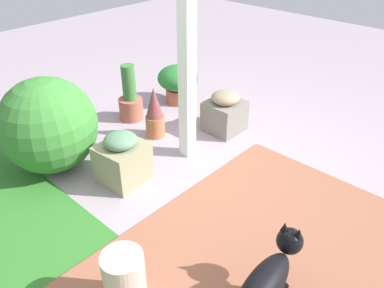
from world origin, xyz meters
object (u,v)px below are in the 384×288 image
at_px(stone_planter_mid, 123,159).
at_px(terracotta_pot_broad, 178,81).
at_px(terracotta_pot_tall, 130,100).
at_px(porch_pillar, 187,52).
at_px(stone_planter_nearest, 225,112).
at_px(round_shrub, 48,125).
at_px(terracotta_pot_spiky, 155,114).
at_px(ceramic_urn, 125,280).
at_px(dog, 266,282).

distance_m(stone_planter_mid, terracotta_pot_broad, 1.66).
height_order(stone_planter_mid, terracotta_pot_tall, terracotta_pot_tall).
bearing_deg(porch_pillar, stone_planter_nearest, -87.21).
xyz_separation_m(porch_pillar, terracotta_pot_tall, (0.97, -0.10, -0.80)).
height_order(round_shrub, terracotta_pot_spiky, round_shrub).
bearing_deg(terracotta_pot_broad, round_shrub, 94.15).
xyz_separation_m(porch_pillar, ceramic_urn, (-0.88, 1.48, -0.83)).
bearing_deg(terracotta_pot_spiky, dog, 153.68).
relative_size(stone_planter_mid, terracotta_pot_broad, 0.96).
distance_m(porch_pillar, dog, 1.97).
xyz_separation_m(stone_planter_nearest, round_shrub, (0.73, 1.60, 0.22)).
height_order(porch_pillar, round_shrub, porch_pillar).
height_order(terracotta_pot_broad, terracotta_pot_spiky, terracotta_pot_spiky).
xyz_separation_m(dog, ceramic_urn, (0.65, 0.50, -0.08)).
bearing_deg(terracotta_pot_spiky, terracotta_pot_tall, -8.88).
distance_m(stone_planter_mid, dog, 1.68).
relative_size(round_shrub, terracotta_pot_broad, 1.76).
xyz_separation_m(stone_planter_mid, terracotta_pot_broad, (0.77, -1.47, 0.06)).
bearing_deg(porch_pillar, round_shrub, 52.53).
relative_size(terracotta_pot_broad, ceramic_urn, 1.22).
bearing_deg(dog, round_shrub, 0.27).
bearing_deg(terracotta_pot_tall, dog, 156.77).
bearing_deg(terracotta_pot_spiky, terracotta_pot_broad, -61.96).
height_order(stone_planter_nearest, terracotta_pot_spiky, terracotta_pot_spiky).
bearing_deg(terracotta_pot_spiky, stone_planter_mid, 117.16).
distance_m(porch_pillar, terracotta_pot_tall, 1.27).
distance_m(round_shrub, terracotta_pot_tall, 1.13).
xyz_separation_m(round_shrub, terracotta_pot_tall, (0.21, -1.09, -0.21)).
height_order(stone_planter_nearest, ceramic_urn, stone_planter_nearest).
height_order(round_shrub, terracotta_pot_broad, round_shrub).
height_order(stone_planter_mid, terracotta_pot_spiky, terracotta_pot_spiky).
distance_m(stone_planter_mid, terracotta_pot_tall, 1.17).
distance_m(stone_planter_nearest, terracotta_pot_tall, 1.07).
height_order(stone_planter_nearest, terracotta_pot_tall, terracotta_pot_tall).
relative_size(round_shrub, terracotta_pot_spiky, 1.57).
relative_size(stone_planter_mid, ceramic_urn, 1.17).
distance_m(terracotta_pot_tall, dog, 2.74).
bearing_deg(terracotta_pot_tall, terracotta_pot_broad, -97.35).
xyz_separation_m(round_shrub, terracotta_pot_spiky, (-0.27, -1.01, -0.17)).
relative_size(porch_pillar, terracotta_pot_broad, 4.18).
relative_size(terracotta_pot_spiky, ceramic_urn, 1.36).
bearing_deg(porch_pillar, ceramic_urn, 120.84).
xyz_separation_m(stone_planter_nearest, dog, (-1.57, 1.59, 0.08)).
distance_m(stone_planter_mid, round_shrub, 0.74).
bearing_deg(stone_planter_nearest, terracotta_pot_tall, 28.41).
xyz_separation_m(stone_planter_mid, terracotta_pot_spiky, (0.37, -0.72, 0.04)).
bearing_deg(stone_planter_nearest, porch_pillar, 92.79).
height_order(stone_planter_mid, ceramic_urn, stone_planter_mid).
relative_size(round_shrub, ceramic_urn, 2.14).
xyz_separation_m(stone_planter_nearest, stone_planter_mid, (0.09, 1.31, 0.01)).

